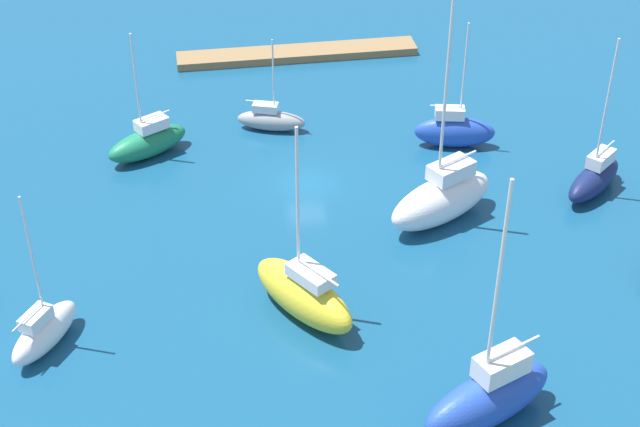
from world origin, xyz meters
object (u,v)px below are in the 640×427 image
object	(u,v)px
sailboat_white_east_end	(442,198)
sailboat_yellow_along_channel	(304,294)
sailboat_green_off_beacon	(148,141)
sailboat_blue_by_breakwater	(454,130)
pier_dock	(297,54)
sailboat_gray_lone_south	(271,119)
sailboat_white_center_basin	(44,331)
sailboat_blue_inner_mooring	(489,396)
sailboat_navy_outer_mooring	(594,178)

from	to	relation	value
sailboat_white_east_end	sailboat_yellow_along_channel	distance (m)	12.67
sailboat_yellow_along_channel	sailboat_green_off_beacon	bearing A→B (deg)	-9.78
sailboat_blue_by_breakwater	sailboat_white_east_end	xyz separation A→B (m)	(3.32, 8.84, 0.42)
pier_dock	sailboat_gray_lone_south	bearing A→B (deg)	73.04
sailboat_white_center_basin	sailboat_green_off_beacon	bearing A→B (deg)	16.29
pier_dock	sailboat_blue_inner_mooring	distance (m)	42.38
pier_dock	sailboat_yellow_along_channel	bearing A→B (deg)	82.68
pier_dock	sailboat_navy_outer_mooring	xyz separation A→B (m)	(-16.55, 23.68, 0.84)
sailboat_gray_lone_south	sailboat_green_off_beacon	size ratio (longest dim) A/B	0.77
sailboat_navy_outer_mooring	sailboat_white_center_basin	size ratio (longest dim) A/B	1.18
sailboat_gray_lone_south	sailboat_yellow_along_channel	size ratio (longest dim) A/B	0.61
sailboat_navy_outer_mooring	sailboat_blue_inner_mooring	xyz separation A→B (m)	(13.07, 18.54, 0.48)
sailboat_yellow_along_channel	sailboat_white_center_basin	size ratio (longest dim) A/B	1.25
pier_dock	sailboat_navy_outer_mooring	bearing A→B (deg)	124.94
sailboat_yellow_along_channel	sailboat_blue_inner_mooring	xyz separation A→B (m)	(-7.71, 9.21, 0.09)
sailboat_yellow_along_channel	sailboat_green_off_beacon	xyz separation A→B (m)	(8.35, -18.83, -0.43)
sailboat_blue_inner_mooring	sailboat_navy_outer_mooring	bearing A→B (deg)	-148.03
pier_dock	sailboat_white_center_basin	xyz separation A→B (m)	(18.28, 33.37, 0.78)
sailboat_blue_by_breakwater	sailboat_blue_inner_mooring	distance (m)	26.48
sailboat_blue_by_breakwater	sailboat_navy_outer_mooring	xyz separation A→B (m)	(-7.52, 7.35, -0.11)
sailboat_gray_lone_south	sailboat_yellow_along_channel	bearing A→B (deg)	-73.65
pier_dock	sailboat_blue_inner_mooring	xyz separation A→B (m)	(-3.47, 42.22, 1.32)
pier_dock	sailboat_gray_lone_south	distance (m)	12.47
sailboat_blue_by_breakwater	sailboat_gray_lone_south	distance (m)	13.41
sailboat_green_off_beacon	sailboat_blue_inner_mooring	xyz separation A→B (m)	(-16.06, 28.04, 0.52)
sailboat_blue_by_breakwater	sailboat_green_off_beacon	world-z (taller)	sailboat_blue_by_breakwater
sailboat_blue_inner_mooring	sailboat_white_center_basin	bearing A→B (deg)	-44.97
sailboat_green_off_beacon	sailboat_white_center_basin	distance (m)	20.02
sailboat_blue_by_breakwater	sailboat_yellow_along_channel	bearing A→B (deg)	-116.69
sailboat_green_off_beacon	sailboat_white_center_basin	bearing A→B (deg)	43.02
sailboat_green_off_beacon	sailboat_white_center_basin	world-z (taller)	sailboat_white_center_basin
pier_dock	sailboat_yellow_along_channel	size ratio (longest dim) A/B	1.69
sailboat_white_east_end	sailboat_green_off_beacon	xyz separation A→B (m)	(18.30, -10.99, -0.56)
sailboat_gray_lone_south	sailboat_yellow_along_channel	world-z (taller)	sailboat_yellow_along_channel
sailboat_navy_outer_mooring	sailboat_white_center_basin	world-z (taller)	sailboat_navy_outer_mooring
sailboat_white_east_end	sailboat_yellow_along_channel	bearing A→B (deg)	10.35
sailboat_green_off_beacon	sailboat_blue_inner_mooring	distance (m)	32.32
sailboat_gray_lone_south	sailboat_yellow_along_channel	distance (m)	21.12
sailboat_white_center_basin	sailboat_navy_outer_mooring	bearing A→B (deg)	-41.65
sailboat_green_off_beacon	sailboat_blue_inner_mooring	size ratio (longest dim) A/B	0.66
pier_dock	sailboat_green_off_beacon	xyz separation A→B (m)	(12.59, 14.18, 0.80)
sailboat_yellow_along_channel	sailboat_gray_lone_south	bearing A→B (deg)	-35.34
sailboat_navy_outer_mooring	sailboat_green_off_beacon	distance (m)	30.65
pier_dock	sailboat_navy_outer_mooring	world-z (taller)	sailboat_navy_outer_mooring
sailboat_gray_lone_south	pier_dock	bearing A→B (deg)	91.04
sailboat_blue_inner_mooring	sailboat_gray_lone_south	bearing A→B (deg)	-99.64
pier_dock	sailboat_blue_by_breakwater	size ratio (longest dim) A/B	2.13
sailboat_white_center_basin	pier_dock	bearing A→B (deg)	4.09
sailboat_white_center_basin	sailboat_gray_lone_south	bearing A→B (deg)	-1.51
sailboat_blue_by_breakwater	sailboat_gray_lone_south	world-z (taller)	sailboat_blue_by_breakwater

